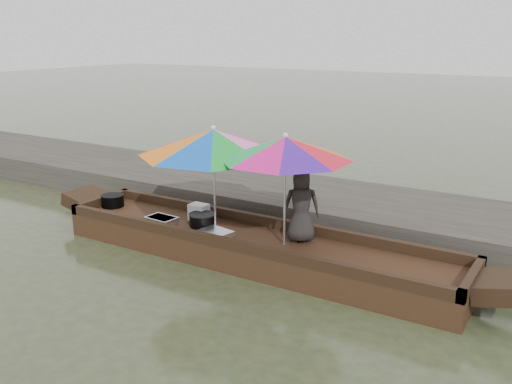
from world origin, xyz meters
The scene contains 11 objects.
water centered at (0.00, 0.00, 0.00)m, with size 80.00×80.00×0.00m, color #303920.
dock centered at (0.00, 2.20, 0.25)m, with size 22.00×2.20×0.50m, color #2D2B26.
boat_hull centered at (0.00, 0.00, 0.17)m, with size 6.10×1.20×0.35m, color #361D11.
cooking_pot centered at (-2.80, 0.06, 0.45)m, with size 0.37×0.37×0.20m, color black.
tray_crayfish centered at (-1.53, -0.17, 0.39)m, with size 0.46×0.32×0.09m, color silver.
tray_scallop centered at (-0.52, -0.16, 0.38)m, with size 0.46×0.32×0.06m, color silver.
charcoal_grill centered at (-0.91, 0.03, 0.44)m, with size 0.38×0.38×0.18m, color black.
supply_bag centered at (-1.12, 0.23, 0.48)m, with size 0.28×0.22×0.26m, color silver.
vendor centered at (0.65, 0.24, 0.87)m, with size 0.51×0.34×1.05m, color black.
umbrella_bow centered at (-0.65, 0.00, 1.12)m, with size 2.16×2.16×1.55m, color pink, non-canonical shape.
umbrella_stern centered at (0.51, 0.00, 1.12)m, with size 1.80×1.80×1.55m, color #FF630C, non-canonical shape.
Camera 1 is at (4.04, -6.48, 3.16)m, focal length 40.00 mm.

